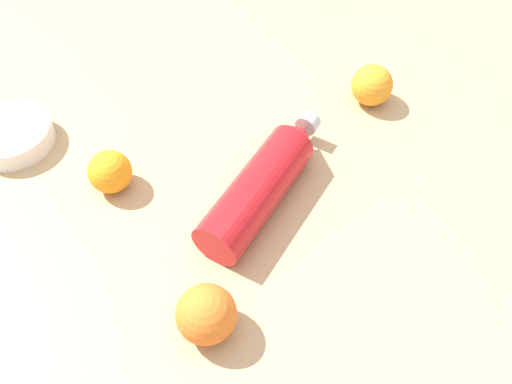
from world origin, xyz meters
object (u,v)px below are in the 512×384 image
water_bottle (264,182)px  orange_2 (372,85)px  orange_1 (110,172)px  ceramic_bowl (12,135)px  orange_0 (206,314)px

water_bottle → orange_2: size_ratio=3.85×
orange_1 → ceramic_bowl: (0.18, -0.09, -0.02)m
water_bottle → ceramic_bowl: (0.42, -0.11, -0.02)m
orange_0 → ceramic_bowl: bearing=-44.1°
orange_0 → orange_1: (0.16, -0.24, -0.01)m
orange_1 → orange_2: bearing=-155.6°
orange_0 → ceramic_bowl: 0.48m
orange_1 → orange_2: size_ratio=0.94×
water_bottle → ceramic_bowl: bearing=105.5°
orange_1 → ceramic_bowl: bearing=-27.1°
water_bottle → orange_0: orange_0 is taller
ceramic_bowl → water_bottle: bearing=164.6°
water_bottle → ceramic_bowl: 0.43m
orange_0 → orange_2: bearing=-121.5°
water_bottle → orange_1: 0.24m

